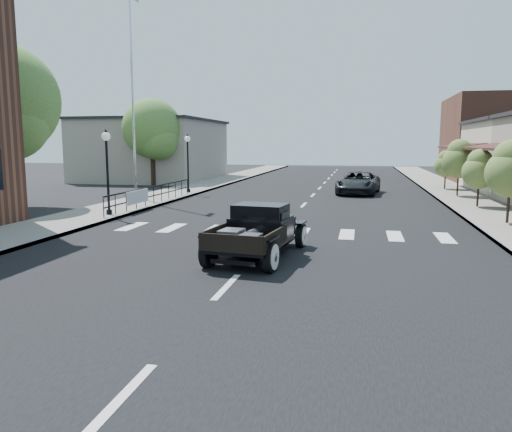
# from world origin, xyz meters

# --- Properties ---
(ground) EXTENTS (120.00, 120.00, 0.00)m
(ground) POSITION_xyz_m (0.00, 0.00, 0.00)
(ground) COLOR black
(ground) RESTS_ON ground
(road) EXTENTS (14.00, 80.00, 0.02)m
(road) POSITION_xyz_m (0.00, 15.00, 0.01)
(road) COLOR black
(road) RESTS_ON ground
(road_markings) EXTENTS (12.00, 60.00, 0.06)m
(road_markings) POSITION_xyz_m (0.00, 10.00, 0.00)
(road_markings) COLOR silver
(road_markings) RESTS_ON ground
(sidewalk_left) EXTENTS (3.00, 80.00, 0.15)m
(sidewalk_left) POSITION_xyz_m (-8.50, 15.00, 0.07)
(sidewalk_left) COLOR gray
(sidewalk_left) RESTS_ON ground
(sidewalk_right) EXTENTS (3.00, 80.00, 0.15)m
(sidewalk_right) POSITION_xyz_m (8.50, 15.00, 0.07)
(sidewalk_right) COLOR gray
(sidewalk_right) RESTS_ON ground
(low_building_left) EXTENTS (10.00, 12.00, 5.00)m
(low_building_left) POSITION_xyz_m (-15.00, 28.00, 2.50)
(low_building_left) COLOR gray
(low_building_left) RESTS_ON ground
(railing) EXTENTS (0.08, 10.00, 1.00)m
(railing) POSITION_xyz_m (-7.30, 10.00, 0.65)
(railing) COLOR black
(railing) RESTS_ON sidewalk_left
(banner) EXTENTS (0.04, 2.20, 0.60)m
(banner) POSITION_xyz_m (-7.22, 8.00, 0.45)
(banner) COLOR silver
(banner) RESTS_ON sidewalk_left
(lamp_post_b) EXTENTS (0.36, 0.36, 3.57)m
(lamp_post_b) POSITION_xyz_m (-7.60, 6.00, 1.93)
(lamp_post_b) COLOR black
(lamp_post_b) RESTS_ON sidewalk_left
(lamp_post_c) EXTENTS (0.36, 0.36, 3.57)m
(lamp_post_c) POSITION_xyz_m (-7.60, 16.00, 1.93)
(lamp_post_c) COLOR black
(lamp_post_c) RESTS_ON sidewalk_left
(flagpole) EXTENTS (0.12, 0.12, 11.47)m
(flagpole) POSITION_xyz_m (-9.20, 12.00, 5.89)
(flagpole) COLOR silver
(flagpole) RESTS_ON sidewalk_left
(big_tree_near) EXTENTS (5.34, 5.34, 7.84)m
(big_tree_near) POSITION_xyz_m (-14.00, 8.00, 3.92)
(big_tree_near) COLOR #4D7532
(big_tree_near) RESTS_ON ground
(big_tree_far) EXTENTS (4.39, 4.39, 6.45)m
(big_tree_far) POSITION_xyz_m (-12.50, 22.00, 3.22)
(big_tree_far) COLOR #4D7532
(big_tree_far) RESTS_ON ground
(small_tree_b) EXTENTS (1.81, 1.81, 3.02)m
(small_tree_b) POSITION_xyz_m (8.30, 7.03, 1.66)
(small_tree_b) COLOR #586D32
(small_tree_b) RESTS_ON sidewalk_right
(small_tree_c) EXTENTS (1.58, 1.58, 2.63)m
(small_tree_c) POSITION_xyz_m (8.30, 12.08, 1.47)
(small_tree_c) COLOR #586D32
(small_tree_c) RESTS_ON sidewalk_right
(small_tree_d) EXTENTS (1.87, 1.87, 3.12)m
(small_tree_d) POSITION_xyz_m (8.30, 17.24, 1.71)
(small_tree_d) COLOR #586D32
(small_tree_d) RESTS_ON sidewalk_right
(small_tree_e) EXTENTS (1.47, 1.47, 2.45)m
(small_tree_e) POSITION_xyz_m (8.30, 21.72, 1.38)
(small_tree_e) COLOR #586D32
(small_tree_e) RESTS_ON sidewalk_right
(hotrod_pickup) EXTENTS (2.55, 4.55, 1.50)m
(hotrod_pickup) POSITION_xyz_m (0.09, 0.00, 0.75)
(hotrod_pickup) COLOR black
(hotrod_pickup) RESTS_ON ground
(second_car) EXTENTS (2.91, 5.24, 1.39)m
(second_car) POSITION_xyz_m (2.68, 18.44, 0.69)
(second_car) COLOR black
(second_car) RESTS_ON ground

